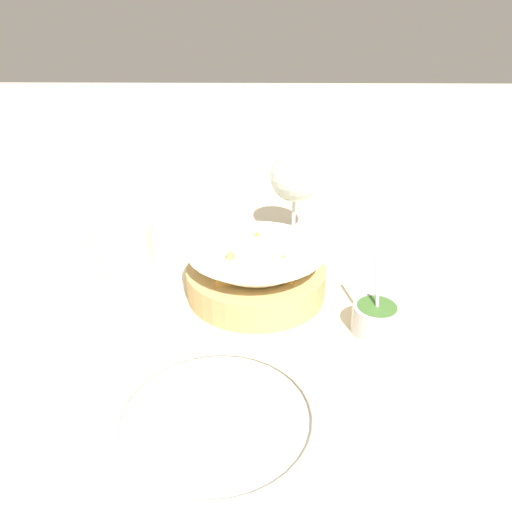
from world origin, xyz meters
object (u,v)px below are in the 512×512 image
Objects in this scene: food_basket at (256,274)px; sauce_cup at (376,317)px; side_plate at (215,417)px; beer_mug at (125,250)px; wine_glass at (295,179)px.

sauce_cup is (-0.09, -0.17, -0.01)m from food_basket.
food_basket is 0.27m from side_plate.
sauce_cup is at bearing -112.64° from beer_mug.
beer_mug is (-0.14, 0.29, -0.07)m from wine_glass.
beer_mug is 0.38m from side_plate.
food_basket is 1.29× the size of wine_glass.
sauce_cup is at bearing -162.23° from wine_glass.
sauce_cup is at bearing -50.29° from side_plate.
food_basket is at bearing 161.88° from wine_glass.
wine_glass is at bearing -18.12° from food_basket.
food_basket is at bearing 60.53° from sauce_cup.
wine_glass is 1.29× the size of beer_mug.
sauce_cup is 0.42m from beer_mug.
wine_glass reaches higher than beer_mug.
wine_glass reaches higher than side_plate.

